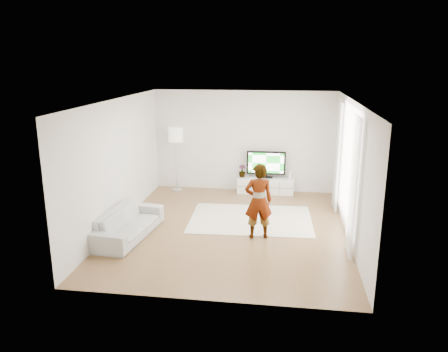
# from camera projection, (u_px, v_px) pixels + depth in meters

# --- Properties ---
(floor) EXTENTS (6.00, 6.00, 0.00)m
(floor) POSITION_uv_depth(u_px,v_px,m) (230.00, 228.00, 9.64)
(floor) COLOR olive
(floor) RESTS_ON ground
(ceiling) EXTENTS (6.00, 6.00, 0.00)m
(ceiling) POSITION_uv_depth(u_px,v_px,m) (231.00, 101.00, 8.91)
(ceiling) COLOR white
(ceiling) RESTS_ON wall_back
(wall_left) EXTENTS (0.02, 6.00, 2.80)m
(wall_left) POSITION_uv_depth(u_px,v_px,m) (118.00, 163.00, 9.61)
(wall_left) COLOR silver
(wall_left) RESTS_ON floor
(wall_right) EXTENTS (0.02, 6.00, 2.80)m
(wall_right) POSITION_uv_depth(u_px,v_px,m) (351.00, 171.00, 8.93)
(wall_right) COLOR silver
(wall_right) RESTS_ON floor
(wall_back) EXTENTS (5.00, 0.02, 2.80)m
(wall_back) POSITION_uv_depth(u_px,v_px,m) (244.00, 141.00, 12.14)
(wall_back) COLOR silver
(wall_back) RESTS_ON floor
(wall_front) EXTENTS (5.00, 0.02, 2.80)m
(wall_front) POSITION_uv_depth(u_px,v_px,m) (205.00, 216.00, 6.40)
(wall_front) COLOR silver
(wall_front) RESTS_ON floor
(window) EXTENTS (0.01, 2.60, 2.50)m
(window) POSITION_uv_depth(u_px,v_px,m) (349.00, 165.00, 9.21)
(window) COLOR white
(window) RESTS_ON wall_right
(curtain_near) EXTENTS (0.04, 0.70, 2.60)m
(curtain_near) POSITION_uv_depth(u_px,v_px,m) (353.00, 187.00, 8.01)
(curtain_near) COLOR white
(curtain_near) RESTS_ON floor
(curtain_far) EXTENTS (0.04, 0.70, 2.60)m
(curtain_far) POSITION_uv_depth(u_px,v_px,m) (338.00, 156.00, 10.49)
(curtain_far) COLOR white
(curtain_far) RESTS_ON floor
(media_console) EXTENTS (1.55, 0.44, 0.43)m
(media_console) POSITION_uv_depth(u_px,v_px,m) (265.00, 185.00, 12.14)
(media_console) COLOR white
(media_console) RESTS_ON floor
(television) EXTENTS (1.07, 0.21, 0.74)m
(television) POSITION_uv_depth(u_px,v_px,m) (266.00, 163.00, 12.00)
(television) COLOR black
(television) RESTS_ON media_console
(game_console) EXTENTS (0.08, 0.16, 0.21)m
(game_console) POSITION_uv_depth(u_px,v_px,m) (290.00, 175.00, 11.96)
(game_console) COLOR white
(game_console) RESTS_ON media_console
(potted_plant) EXTENTS (0.21, 0.21, 0.34)m
(potted_plant) POSITION_uv_depth(u_px,v_px,m) (242.00, 171.00, 12.12)
(potted_plant) COLOR #3F7238
(potted_plant) RESTS_ON media_console
(rug) EXTENTS (2.88, 2.13, 0.01)m
(rug) POSITION_uv_depth(u_px,v_px,m) (251.00, 219.00, 10.18)
(rug) COLOR #F1E4CE
(rug) RESTS_ON floor
(player) EXTENTS (0.64, 0.49, 1.58)m
(player) POSITION_uv_depth(u_px,v_px,m) (258.00, 201.00, 8.94)
(player) COLOR #334772
(player) RESTS_ON rug
(sofa) EXTENTS (1.01, 2.10, 0.59)m
(sofa) POSITION_uv_depth(u_px,v_px,m) (128.00, 223.00, 9.12)
(sofa) COLOR beige
(sofa) RESTS_ON floor
(floor_lamp) EXTENTS (0.40, 0.40, 1.79)m
(floor_lamp) POSITION_uv_depth(u_px,v_px,m) (176.00, 137.00, 12.07)
(floor_lamp) COLOR silver
(floor_lamp) RESTS_ON floor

